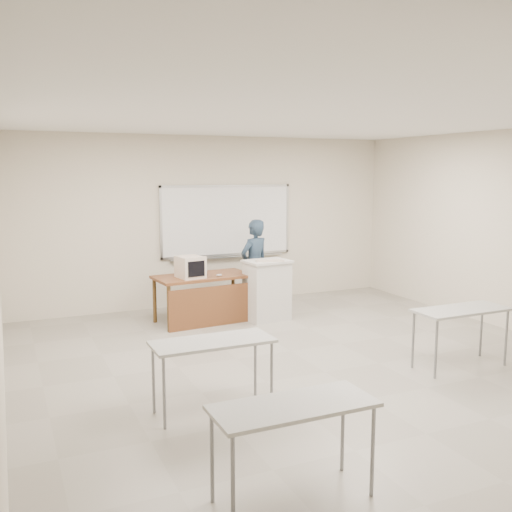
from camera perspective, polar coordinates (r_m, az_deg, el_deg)
name	(u,v)px	position (r m, az deg, el deg)	size (l,w,h in m)	color
floor	(325,373)	(6.99, 6.93, -11.50)	(7.00, 8.00, 0.01)	gray
whiteboard	(227,222)	(10.32, -2.92, 3.46)	(2.48, 0.10, 1.31)	white
student_desks	(399,350)	(5.73, 14.12, -9.10)	(4.40, 2.20, 0.73)	#A5A49F
instructor_desk	(205,288)	(9.00, -5.08, -3.26)	(1.51, 0.76, 0.75)	brown
podium	(267,290)	(9.17, 1.11, -3.42)	(0.69, 0.51, 0.97)	silver
crt_monitor	(190,267)	(8.84, -6.62, -1.11)	(0.37, 0.42, 0.35)	beige
laptop	(194,270)	(9.17, -6.25, -1.44)	(0.34, 0.32, 0.25)	black
mouse	(219,275)	(8.94, -3.71, -1.93)	(0.09, 0.06, 0.04)	#A0A2A9
keyboard	(270,261)	(8.97, 1.41, -0.47)	(0.43, 0.14, 0.02)	beige
presenter	(254,266)	(9.70, -0.16, -0.96)	(0.58, 0.38, 1.58)	black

